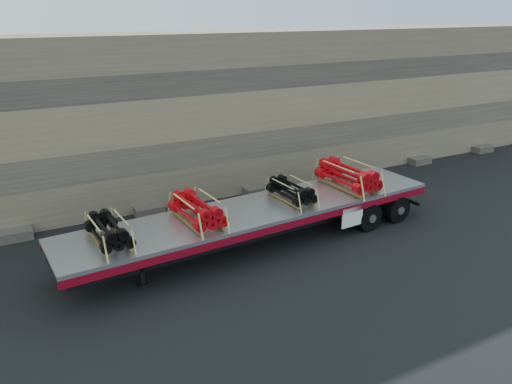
# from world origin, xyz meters

# --- Properties ---
(ground) EXTENTS (120.00, 120.00, 0.00)m
(ground) POSITION_xyz_m (0.00, 0.00, 0.00)
(ground) COLOR black
(ground) RESTS_ON ground
(rock_wall) EXTENTS (44.00, 3.00, 7.00)m
(rock_wall) POSITION_xyz_m (0.00, 6.50, 3.50)
(rock_wall) COLOR #7A6B54
(rock_wall) RESTS_ON ground
(trailer) EXTENTS (14.09, 3.54, 1.39)m
(trailer) POSITION_xyz_m (-0.37, 0.20, 0.70)
(trailer) COLOR #B9BCC1
(trailer) RESTS_ON ground
(bundle_front) EXTENTS (1.10, 2.02, 0.70)m
(bundle_front) POSITION_xyz_m (-5.56, -0.13, 1.74)
(bundle_front) COLOR black
(bundle_front) RESTS_ON trailer
(bundle_midfront) EXTENTS (1.25, 2.30, 0.79)m
(bundle_midfront) POSITION_xyz_m (-2.69, 0.05, 1.79)
(bundle_midfront) COLOR red
(bundle_midfront) RESTS_ON trailer
(bundle_midrear) EXTENTS (1.07, 1.96, 0.68)m
(bundle_midrear) POSITION_xyz_m (1.04, 0.28, 1.73)
(bundle_midrear) COLOR black
(bundle_midrear) RESTS_ON trailer
(bundle_rear) EXTENTS (1.42, 2.60, 0.90)m
(bundle_rear) POSITION_xyz_m (3.70, 0.45, 1.84)
(bundle_rear) COLOR red
(bundle_rear) RESTS_ON trailer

